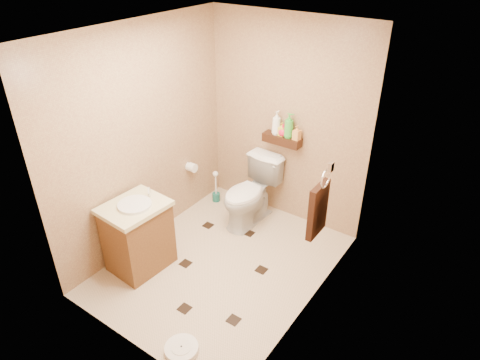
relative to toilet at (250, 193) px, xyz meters
The scene contains 19 objects.
ground 0.95m from the toilet, 76.20° to the right, with size 2.50×2.50×0.00m, color beige.
wall_back 0.92m from the toilet, 63.94° to the left, with size 2.00×0.04×2.40m, color tan.
wall_front 2.24m from the toilet, 84.39° to the right, with size 2.00×0.04×2.40m, color tan.
wall_left 1.40m from the toilet, 133.72° to the right, with size 0.04×2.50×2.40m, color tan.
wall_right 1.67m from the toilet, 34.64° to the right, with size 0.04×2.50×2.40m, color tan.
ceiling 2.17m from the toilet, 76.20° to the right, with size 2.00×2.50×0.02m, color silver.
wall_shelf 0.73m from the toilet, 58.83° to the left, with size 0.46×0.14×0.10m, color #33190E.
floor_accents 0.98m from the toilet, 76.17° to the right, with size 1.21×1.42×0.01m.
toilet is the anchor object (origin of this frame).
vanity 1.41m from the toilet, 110.54° to the right, with size 0.55×0.65×0.88m.
bathroom_scale 2.02m from the toilet, 73.04° to the right, with size 0.31×0.31×0.06m.
toilet_brush 0.68m from the toilet, 168.45° to the left, with size 0.10×0.10×0.44m.
towel_ring 1.37m from the toilet, 27.51° to the right, with size 0.12×0.30×0.76m.
toilet_paper 0.78m from the toilet, 166.11° to the right, with size 0.12×0.11×0.12m.
bottle_a 0.88m from the toilet, 70.02° to the left, with size 0.11×0.11×0.27m, color white.
bottle_b 0.84m from the toilet, 59.91° to the left, with size 0.07×0.07×0.16m, color gold.
bottle_c 0.84m from the toilet, 57.55° to the left, with size 0.11×0.11×0.14m, color #EE1C3F.
bottle_d 0.92m from the toilet, 50.12° to the left, with size 0.11×0.11×0.29m, color green.
bottle_e 0.91m from the toilet, 41.10° to the left, with size 0.08×0.08×0.17m, color #E39B4B.
Camera 1 is at (2.16, -2.75, 3.08)m, focal length 32.00 mm.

